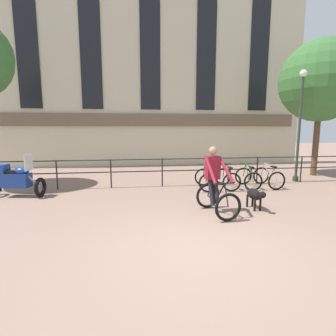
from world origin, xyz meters
name	(u,v)px	position (x,y,z in m)	size (l,w,h in m)	color
ground_plane	(196,249)	(0.00, 0.00, 0.00)	(60.00, 60.00, 0.00)	#8E7060
canal_railing	(162,167)	(0.00, 5.20, 0.71)	(15.05, 0.05, 1.05)	#232326
building_facade	(150,61)	(0.00, 10.99, 5.87)	(18.00, 0.72, 11.78)	beige
cyclist_with_bike	(215,184)	(0.98, 1.96, 0.76)	(0.85, 1.26, 1.70)	black
dog	(255,195)	(2.13, 2.06, 0.40)	(0.30, 0.99, 0.57)	black
parked_motorcycle	(16,179)	(-4.76, 4.35, 0.56)	(1.72, 0.91, 1.35)	black
parked_bicycle_near_lamp	(206,179)	(1.49, 4.54, 0.36)	(0.78, 1.17, 0.86)	black
parked_bicycle_mid_left	(227,178)	(2.28, 4.54, 0.36)	(0.72, 1.14, 0.86)	black
parked_bicycle_mid_right	(248,178)	(3.08, 4.54, 0.36)	(0.76, 1.17, 0.86)	black
parked_bicycle_far_end	(269,177)	(3.88, 4.54, 0.36)	(0.70, 1.13, 0.86)	black
street_lamp	(300,120)	(5.52, 5.36, 2.46)	(0.28, 0.28, 4.39)	#2D382D
tree_canalside_right	(321,81)	(7.18, 6.53, 4.19)	(3.54, 3.54, 5.97)	brown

